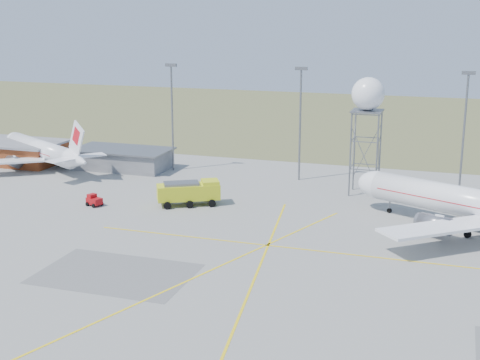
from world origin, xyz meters
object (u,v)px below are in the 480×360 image
(airliner_main, at_px, (469,203))
(airliner_far, at_px, (43,151))
(radar_tower, at_px, (366,129))
(fire_truck, at_px, (190,194))
(baggage_tug, at_px, (94,201))

(airliner_main, bearing_deg, airliner_far, 13.90)
(radar_tower, bearing_deg, fire_truck, -148.46)
(fire_truck, xyz_separation_m, baggage_tug, (-14.34, -5.14, -1.19))
(airliner_main, xyz_separation_m, fire_truck, (-41.83, -0.38, -2.05))
(airliner_far, distance_m, baggage_tug, 31.12)
(radar_tower, distance_m, baggage_tug, 45.83)
(airliner_far, xyz_separation_m, baggage_tug, (23.20, -20.56, -2.72))
(airliner_main, height_order, airliner_far, airliner_main)
(airliner_far, distance_m, radar_tower, 63.25)
(radar_tower, height_order, fire_truck, radar_tower)
(airliner_main, relative_size, radar_tower, 1.83)
(airliner_main, height_order, fire_truck, airliner_main)
(baggage_tug, bearing_deg, airliner_main, 25.89)
(baggage_tug, bearing_deg, radar_tower, 47.81)
(airliner_main, distance_m, airliner_far, 80.79)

